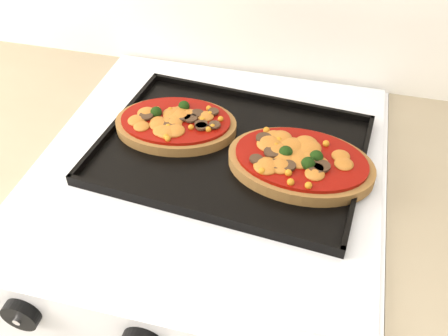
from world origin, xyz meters
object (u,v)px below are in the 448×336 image
(baking_tray, at_px, (231,149))
(pizza_right, at_px, (301,161))
(pizza_left, at_px, (176,123))
(stove, at_px, (215,303))

(baking_tray, relative_size, pizza_right, 1.85)
(pizza_right, bearing_deg, pizza_left, 167.66)
(baking_tray, xyz_separation_m, pizza_left, (-0.11, 0.03, 0.01))
(stove, bearing_deg, pizza_left, 148.84)
(baking_tray, bearing_deg, stove, -143.17)
(stove, distance_m, baking_tray, 0.47)
(baking_tray, distance_m, pizza_right, 0.13)
(stove, bearing_deg, baking_tray, 31.67)
(pizza_left, xyz_separation_m, pizza_right, (0.23, -0.05, 0.00))
(pizza_left, bearing_deg, pizza_right, -12.34)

